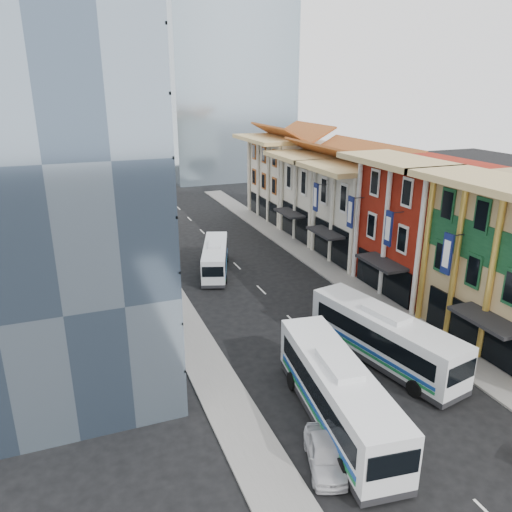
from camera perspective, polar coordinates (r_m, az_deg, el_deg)
name	(u,v)px	position (r m, az deg, el deg)	size (l,w,h in m)	color
ground	(408,434)	(30.58, 16.98, -18.92)	(200.00, 200.00, 0.00)	black
sidewalk_right	(340,277)	(50.68, 9.59, -2.40)	(3.00, 90.00, 0.15)	slate
sidewalk_left	(172,303)	(44.94, -9.54, -5.27)	(3.00, 90.00, 0.15)	slate
shophouse_red	(424,228)	(48.05, 18.68, 3.10)	(8.00, 10.00, 12.00)	maroon
shophouse_cream_near	(366,214)	(55.64, 12.43, 4.70)	(8.00, 9.00, 10.00)	silver
shophouse_cream_mid	(326,197)	(63.11, 7.97, 6.65)	(8.00, 9.00, 10.00)	silver
shophouse_cream_far	(290,179)	(72.18, 3.94, 8.75)	(8.00, 12.00, 11.00)	silver
office_tower	(45,137)	(37.47, -22.94, 12.41)	(12.00, 26.00, 30.00)	#44556B
office_block_far	(67,189)	(61.37, -20.81, 7.15)	(10.00, 18.00, 14.00)	gray
bus_left_near	(337,392)	(29.41, 9.30, -15.07)	(2.97, 12.66, 4.06)	silver
bus_left_far	(215,257)	(51.22, -4.69, -0.13)	(2.33, 9.96, 3.20)	silver
bus_right	(384,336)	(35.87, 14.43, -8.85)	(2.89, 12.33, 3.95)	silver
sedan_left	(325,454)	(27.30, 7.87, -21.50)	(1.75, 4.34, 1.48)	silver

